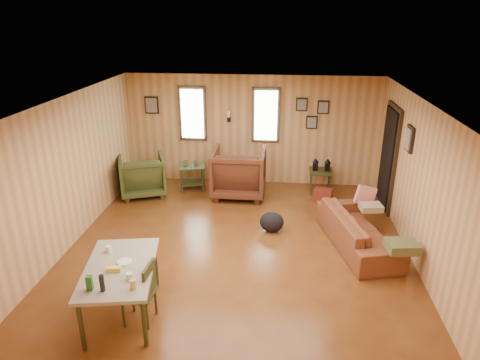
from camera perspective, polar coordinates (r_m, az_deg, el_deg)
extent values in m
cube|color=brown|center=(7.11, -0.33, -9.16)|extent=(5.50, 6.00, 0.02)
cube|color=#997C5B|center=(6.23, -0.38, 10.35)|extent=(5.50, 6.00, 0.02)
cube|color=tan|center=(9.43, 1.61, 6.64)|extent=(5.50, 0.02, 2.40)
cube|color=tan|center=(3.96, -5.17, -16.17)|extent=(5.50, 0.02, 2.40)
cube|color=tan|center=(7.38, -22.19, 0.74)|extent=(0.02, 6.00, 2.40)
cube|color=tan|center=(6.87, 23.19, -0.90)|extent=(0.02, 6.00, 2.40)
cube|color=black|center=(9.49, -6.34, 8.79)|extent=(0.60, 0.05, 1.20)
cube|color=#E0F2D1|center=(9.45, -6.39, 8.74)|extent=(0.48, 0.04, 1.06)
cube|color=black|center=(9.29, 3.48, 8.61)|extent=(0.60, 0.05, 1.20)
cube|color=#E0F2D1|center=(9.25, 3.47, 8.55)|extent=(0.48, 0.04, 1.06)
cube|color=black|center=(9.36, -1.49, 8.11)|extent=(0.07, 0.05, 0.12)
cylinder|color=silver|center=(9.27, -1.55, 8.80)|extent=(0.07, 0.07, 0.14)
cube|color=black|center=(8.69, 19.24, 2.76)|extent=(0.06, 1.00, 2.05)
cube|color=black|center=(8.68, 18.99, 2.77)|extent=(0.04, 0.82, 1.90)
cube|color=black|center=(9.24, 8.23, 9.94)|extent=(0.24, 0.04, 0.28)
cube|color=#9E998C|center=(9.21, 8.24, 9.91)|extent=(0.19, 0.02, 0.22)
cube|color=black|center=(9.28, 11.03, 9.51)|extent=(0.24, 0.04, 0.28)
cube|color=#9E998C|center=(9.25, 11.04, 9.47)|extent=(0.19, 0.02, 0.22)
cube|color=black|center=(9.33, 9.53, 7.59)|extent=(0.24, 0.04, 0.28)
cube|color=#9E998C|center=(9.30, 9.54, 7.55)|extent=(0.19, 0.02, 0.22)
cube|color=black|center=(9.68, -11.68, 9.76)|extent=(0.30, 0.04, 0.38)
cube|color=#9E998C|center=(9.65, -11.73, 9.72)|extent=(0.24, 0.02, 0.31)
cube|color=black|center=(7.48, 21.67, 5.13)|extent=(0.04, 0.34, 0.42)
cube|color=#9E998C|center=(7.47, 21.45, 5.14)|extent=(0.02, 0.27, 0.34)
imported|color=brown|center=(7.27, 15.53, -5.75)|extent=(1.05, 2.05, 0.77)
imported|color=#502818|center=(8.87, -0.16, 1.31)|extent=(1.08, 1.01, 1.11)
imported|color=#3B441F|center=(9.18, -12.93, 0.87)|extent=(1.16, 1.12, 0.93)
cube|color=#333819|center=(9.22, -6.47, 1.84)|extent=(0.64, 0.60, 0.04)
cube|color=#333819|center=(9.35, -6.38, -0.24)|extent=(0.58, 0.54, 0.03)
cylinder|color=#333819|center=(9.13, -7.77, -0.25)|extent=(0.05, 0.05, 0.53)
cylinder|color=#333819|center=(9.14, -4.96, -0.11)|extent=(0.05, 0.05, 0.53)
cylinder|color=#333819|center=(9.50, -7.79, 0.62)|extent=(0.05, 0.05, 0.53)
cylinder|color=#333819|center=(9.50, -5.09, 0.75)|extent=(0.05, 0.05, 0.53)
cube|color=brown|center=(9.19, -7.22, 2.29)|extent=(0.10, 0.04, 0.13)
cube|color=brown|center=(9.20, -5.88, 2.33)|extent=(0.09, 0.04, 0.12)
cube|color=#333819|center=(9.18, 10.73, 1.16)|extent=(0.50, 0.50, 0.04)
cylinder|color=#333819|center=(9.08, 9.47, -0.63)|extent=(0.04, 0.04, 0.48)
cylinder|color=#333819|center=(9.10, 11.89, -0.74)|extent=(0.04, 0.04, 0.48)
cylinder|color=#333819|center=(9.44, 9.42, 0.25)|extent=(0.04, 0.04, 0.48)
cylinder|color=#333819|center=(9.46, 11.75, 0.13)|extent=(0.04, 0.04, 0.48)
cube|color=black|center=(9.14, 10.00, 1.82)|extent=(0.11, 0.11, 0.17)
cone|color=black|center=(9.10, 10.05, 2.63)|extent=(0.15, 0.15, 0.10)
cube|color=black|center=(9.16, 11.56, 1.75)|extent=(0.11, 0.11, 0.17)
cone|color=black|center=(9.11, 11.63, 2.55)|extent=(0.15, 0.15, 0.10)
cube|color=maroon|center=(8.91, 11.02, -1.99)|extent=(0.40, 0.32, 0.25)
ellipsoid|color=black|center=(7.55, 4.25, -5.60)|extent=(0.52, 0.46, 0.37)
cube|color=brown|center=(6.61, 20.79, -8.27)|extent=(0.48, 0.41, 0.14)
cube|color=red|center=(7.92, 16.37, -1.95)|extent=(0.40, 0.15, 0.39)
cube|color=tan|center=(7.73, 17.05, -3.48)|extent=(0.41, 0.33, 0.11)
cube|color=gray|center=(5.56, -15.76, -11.27)|extent=(1.06, 1.51, 0.05)
cylinder|color=#333819|center=(5.37, -20.42, -17.78)|extent=(0.06, 0.06, 0.66)
cylinder|color=#333819|center=(5.22, -12.63, -18.09)|extent=(0.06, 0.06, 0.66)
cylinder|color=#333819|center=(6.31, -17.62, -10.99)|extent=(0.06, 0.06, 0.66)
cylinder|color=#333819|center=(6.18, -11.18, -11.03)|extent=(0.06, 0.06, 0.66)
cylinder|color=silver|center=(5.26, -14.57, -12.31)|extent=(0.09, 0.09, 0.08)
cylinder|color=silver|center=(5.88, -17.13, -8.78)|extent=(0.09, 0.09, 0.08)
cube|color=#215B20|center=(5.19, -19.44, -12.80)|extent=(0.07, 0.07, 0.18)
cylinder|color=black|center=(5.12, -17.92, -12.95)|extent=(0.06, 0.06, 0.20)
cylinder|color=tan|center=(5.09, -14.09, -13.34)|extent=(0.08, 0.08, 0.11)
cylinder|color=silver|center=(5.61, -15.15, -10.49)|extent=(0.21, 0.21, 0.02)
cube|color=gold|center=(5.46, -16.47, -11.33)|extent=(0.18, 0.10, 0.06)
cube|color=#3B441F|center=(5.56, -13.39, -14.53)|extent=(0.40, 0.40, 0.04)
cube|color=#333819|center=(5.38, -11.98, -12.86)|extent=(0.06, 0.36, 0.41)
cylinder|color=#333819|center=(5.62, -15.29, -16.84)|extent=(0.03, 0.03, 0.39)
cylinder|color=#333819|center=(5.52, -12.29, -17.37)|extent=(0.03, 0.03, 0.39)
cylinder|color=#333819|center=(5.84, -14.06, -15.09)|extent=(0.03, 0.03, 0.39)
cylinder|color=#333819|center=(5.74, -11.18, -15.55)|extent=(0.03, 0.03, 0.39)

